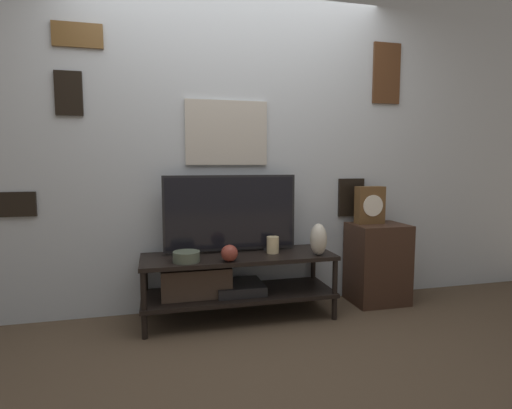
# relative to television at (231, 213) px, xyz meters

# --- Properties ---
(ground_plane) EXTENTS (12.00, 12.00, 0.00)m
(ground_plane) POSITION_rel_television_xyz_m (0.04, -0.39, -0.80)
(ground_plane) COLOR #4C3D2D
(wall_back) EXTENTS (6.40, 0.08, 2.70)m
(wall_back) POSITION_rel_television_xyz_m (0.04, 0.19, 0.56)
(wall_back) COLOR #B2BCC6
(wall_back) RESTS_ON ground_plane
(media_console) EXTENTS (1.44, 0.49, 0.49)m
(media_console) POSITION_rel_television_xyz_m (-0.07, -0.11, -0.49)
(media_console) COLOR black
(media_console) RESTS_ON ground_plane
(television) EXTENTS (1.03, 0.05, 0.60)m
(television) POSITION_rel_television_xyz_m (0.00, 0.00, 0.00)
(television) COLOR black
(television) RESTS_ON media_console
(vase_wide_bowl) EXTENTS (0.19, 0.19, 0.07)m
(vase_wide_bowl) POSITION_rel_television_xyz_m (-0.36, -0.23, -0.27)
(vase_wide_bowl) COLOR #4C5647
(vase_wide_bowl) RESTS_ON media_console
(vase_round_glass) EXTENTS (0.12, 0.12, 0.12)m
(vase_round_glass) POSITION_rel_television_xyz_m (-0.06, -0.29, -0.25)
(vase_round_glass) COLOR brown
(vase_round_glass) RESTS_ON media_console
(vase_urn_stoneware) EXTENTS (0.12, 0.15, 0.24)m
(vase_urn_stoneware) POSITION_rel_television_xyz_m (0.62, -0.26, -0.19)
(vase_urn_stoneware) COLOR beige
(vase_urn_stoneware) RESTS_ON media_console
(candle_jar) EXTENTS (0.09, 0.09, 0.13)m
(candle_jar) POSITION_rel_television_xyz_m (0.31, -0.11, -0.24)
(candle_jar) COLOR beige
(candle_jar) RESTS_ON media_console
(side_table) EXTENTS (0.45, 0.37, 0.67)m
(side_table) POSITION_rel_television_xyz_m (1.25, -0.05, -0.46)
(side_table) COLOR #382319
(side_table) RESTS_ON ground_plane
(mantel_clock) EXTENTS (0.24, 0.11, 0.31)m
(mantel_clock) POSITION_rel_television_xyz_m (1.19, -0.00, 0.03)
(mantel_clock) COLOR brown
(mantel_clock) RESTS_ON side_table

